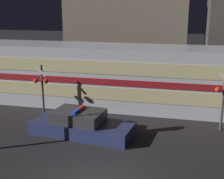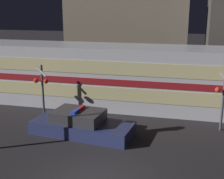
% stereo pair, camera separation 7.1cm
% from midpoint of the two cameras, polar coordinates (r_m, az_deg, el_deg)
% --- Properties ---
extents(train, '(21.51, 3.14, 3.69)m').
position_cam_midpoint_polar(train, '(18.65, 4.49, 2.23)').
color(train, silver).
rests_on(train, ground_plane).
extents(police_car, '(5.05, 2.43, 1.28)m').
position_cam_midpoint_polar(police_car, '(15.12, -5.50, -6.42)').
color(police_car, navy).
rests_on(police_car, ground_plane).
extents(crossing_signal_near, '(0.87, 0.34, 3.00)m').
position_cam_midpoint_polar(crossing_signal_near, '(15.93, 19.87, -1.05)').
color(crossing_signal_near, '#4C4C51').
rests_on(crossing_signal_near, ground_plane).
extents(crossing_signal_far, '(0.87, 0.34, 2.86)m').
position_cam_midpoint_polar(crossing_signal_far, '(17.65, -12.59, 0.78)').
color(crossing_signal_far, '#4C4C51').
rests_on(crossing_signal_far, ground_plane).
extents(building_left, '(9.79, 6.90, 6.69)m').
position_cam_midpoint_polar(building_left, '(27.87, 3.49, 9.71)').
color(building_left, '#726656').
rests_on(building_left, ground_plane).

